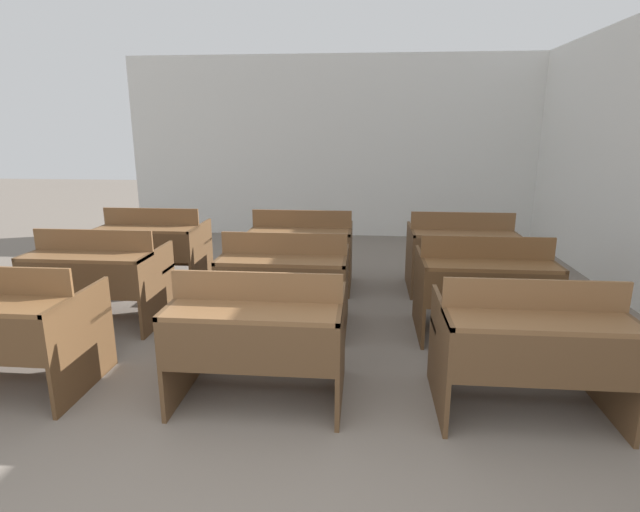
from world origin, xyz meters
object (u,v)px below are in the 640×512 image
Objects in this scene: bench_third_left at (154,244)px; bench_third_right at (460,250)px; bench_front_right at (529,344)px; bench_second_center at (285,279)px; bench_second_left at (98,275)px; bench_second_right at (484,284)px; bench_front_left at (2,326)px; bench_third_center at (302,247)px; bench_front_center at (259,333)px.

bench_third_left is 3.33m from bench_third_right.
bench_second_center is at bearing 144.93° from bench_front_right.
bench_front_right and bench_third_right have the same top height.
bench_front_right and bench_second_left have the same top height.
bench_front_right is at bearing -19.10° from bench_second_left.
bench_second_left is 1.17m from bench_third_left.
bench_third_left is (-3.32, 1.15, 0.00)m from bench_second_right.
bench_front_left and bench_third_center have the same top height.
bench_front_left is at bearing -90.84° from bench_third_left.
bench_second_left is 1.66m from bench_second_center.
bench_second_right and bench_third_left have the same top height.
bench_front_right and bench_second_right have the same top height.
bench_second_right is 3.51m from bench_third_left.
bench_second_center is 1.00× the size of bench_third_left.
bench_third_right is (3.35, 1.20, 0.00)m from bench_second_left.
bench_third_center is at bearing -179.46° from bench_third_right.
bench_front_right is at bearing -54.58° from bench_third_center.
bench_second_left is 1.00× the size of bench_second_center.
bench_second_center and bench_second_right have the same top height.
bench_second_center is (-1.67, 1.17, 0.00)m from bench_front_right.
bench_third_center and bench_third_right have the same top height.
bench_front_center is 2.02m from bench_second_right.
bench_second_left and bench_third_center have the same top height.
bench_front_left is at bearing -144.79° from bench_second_center.
bench_front_right is at bearing -35.07° from bench_second_center.
bench_front_left and bench_front_right have the same top height.
bench_second_left and bench_second_center have the same top height.
bench_third_right is (1.68, 0.02, 0.00)m from bench_third_center.
bench_second_left is 1.00× the size of bench_third_center.
bench_front_center is 1.00× the size of bench_third_center.
bench_second_left and bench_third_left have the same top height.
bench_second_right is at bearing 0.36° from bench_second_left.
bench_front_center is at bearing -125.35° from bench_third_right.
bench_front_left is 2.90m from bench_third_center.
bench_front_center is 1.65m from bench_front_right.
bench_front_center and bench_third_center have the same top height.
bench_front_left is 1.00× the size of bench_second_left.
bench_second_center is 1.17m from bench_third_center.
bench_second_left is (-3.33, 1.15, 0.00)m from bench_front_right.
bench_front_center is at bearing 0.84° from bench_front_left.
bench_second_left and bench_second_right have the same top height.
bench_second_right and bench_third_right have the same top height.
bench_front_right is 1.00× the size of bench_second_right.
bench_third_left and bench_third_right have the same top height.
bench_second_left is 2.05m from bench_third_center.
bench_second_right and bench_third_center have the same top height.
bench_second_right is at bearing 0.16° from bench_second_center.
bench_second_center is at bearing -179.84° from bench_second_right.
bench_front_left is 1.00× the size of bench_third_center.
bench_front_left is 1.00× the size of bench_third_right.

